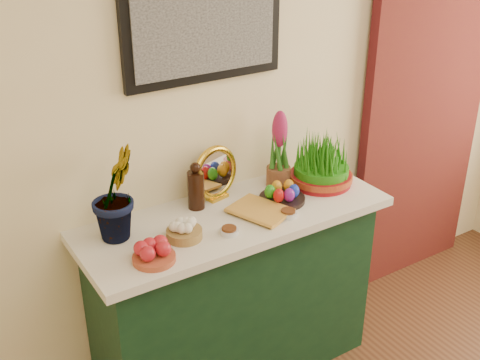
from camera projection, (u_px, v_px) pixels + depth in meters
name	position (u px, v px, depth m)	size (l,w,h in m)	color
sideboard	(234.00, 298.00, 2.85)	(1.30, 0.45, 0.85)	#13351B
tablecloth	(234.00, 216.00, 2.65)	(1.40, 0.55, 0.04)	silver
hyacinth_green	(113.00, 180.00, 2.36)	(0.25, 0.22, 0.51)	#2B6F1E
apple_bowl	(154.00, 253.00, 2.29)	(0.22, 0.22, 0.08)	#A9482A
garlic_basket	(184.00, 231.00, 2.44)	(0.17, 0.17, 0.08)	olive
vinegar_cruet	(196.00, 188.00, 2.65)	(0.08, 0.08, 0.22)	black
mirror	(215.00, 173.00, 2.72)	(0.26, 0.11, 0.25)	gold
book	(247.00, 219.00, 2.56)	(0.17, 0.25, 0.03)	gold
spice_dish_left	(229.00, 231.00, 2.48)	(0.08, 0.08, 0.03)	silver
spice_dish_right	(288.00, 213.00, 2.61)	(0.08, 0.08, 0.03)	silver
egg_plate	(282.00, 195.00, 2.73)	(0.24, 0.24, 0.09)	black
hyacinth_pink	(279.00, 153.00, 2.82)	(0.12, 0.12, 0.38)	brown
wheatgrass_sabzeh	(322.00, 163.00, 2.86)	(0.30, 0.30, 0.25)	maroon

